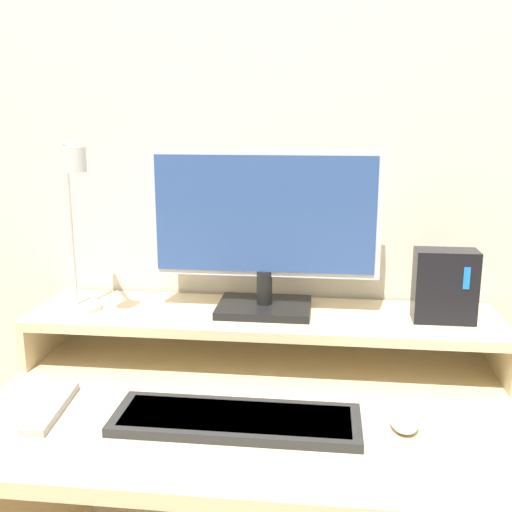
% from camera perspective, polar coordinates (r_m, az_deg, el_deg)
% --- Properties ---
extents(wall_back, '(6.00, 0.05, 2.50)m').
position_cam_1_polar(wall_back, '(1.48, 1.47, 11.43)').
color(wall_back, beige).
rests_on(wall_back, ground_plane).
extents(desk, '(1.07, 0.66, 0.74)m').
position_cam_1_polar(desk, '(1.36, -0.24, -21.89)').
color(desk, beige).
rests_on(desk, ground_plane).
extents(monitor_shelf, '(1.07, 0.26, 0.12)m').
position_cam_1_polar(monitor_shelf, '(1.39, 0.73, -6.14)').
color(monitor_shelf, beige).
rests_on(monitor_shelf, desk).
extents(monitor, '(0.52, 0.16, 0.37)m').
position_cam_1_polar(monitor, '(1.35, 0.97, 2.76)').
color(monitor, black).
rests_on(monitor, monitor_shelf).
extents(desk_lamp, '(0.16, 0.20, 0.39)m').
position_cam_1_polar(desk_lamp, '(1.37, -16.92, 1.29)').
color(desk_lamp, silver).
rests_on(desk_lamp, monitor_shelf).
extents(router_dock, '(0.13, 0.07, 0.16)m').
position_cam_1_polar(router_dock, '(1.37, 17.53, -2.72)').
color(router_dock, black).
rests_on(router_dock, monitor_shelf).
extents(keyboard, '(0.46, 0.15, 0.02)m').
position_cam_1_polar(keyboard, '(1.15, -1.90, -15.29)').
color(keyboard, '#282828').
rests_on(keyboard, desk).
extents(mouse, '(0.05, 0.08, 0.03)m').
position_cam_1_polar(mouse, '(1.17, 13.95, -15.10)').
color(mouse, silver).
rests_on(mouse, desk).
extents(remote_control, '(0.06, 0.20, 0.02)m').
position_cam_1_polar(remote_control, '(1.26, -18.95, -13.53)').
color(remote_control, '#99999E').
rests_on(remote_control, desk).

